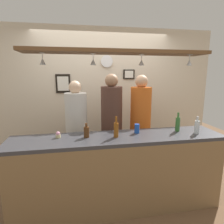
{
  "coord_description": "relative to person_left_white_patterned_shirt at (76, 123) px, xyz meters",
  "views": [
    {
      "loc": [
        -0.51,
        -2.62,
        1.77
      ],
      "look_at": [
        0.0,
        0.1,
        1.21
      ],
      "focal_mm": 31.05,
      "sensor_mm": 36.0,
      "label": 1
    }
  ],
  "objects": [
    {
      "name": "ground_plane",
      "position": [
        0.52,
        -0.38,
        -1.0
      ],
      "size": [
        8.0,
        8.0,
        0.0
      ],
      "primitive_type": "plane",
      "color": "brown"
    },
    {
      "name": "back_wall",
      "position": [
        0.52,
        0.72,
        0.3
      ],
      "size": [
        4.4,
        0.06,
        2.6
      ],
      "primitive_type": "cube",
      "color": "beige",
      "rests_on": "ground_plane"
    },
    {
      "name": "bar_counter",
      "position": [
        0.52,
        -0.88,
        -0.33
      ],
      "size": [
        2.7,
        0.55,
        0.98
      ],
      "color": "#38383D",
      "rests_on": "ground_plane"
    },
    {
      "name": "overhead_glass_rack",
      "position": [
        0.52,
        -0.68,
        1.01
      ],
      "size": [
        2.2,
        0.36,
        0.04
      ],
      "primitive_type": "cube",
      "color": "brown"
    },
    {
      "name": "hanging_wineglass_far_left",
      "position": [
        -0.35,
        -0.65,
        0.9
      ],
      "size": [
        0.07,
        0.07,
        0.13
      ],
      "color": "silver",
      "rests_on": "overhead_glass_rack"
    },
    {
      "name": "hanging_wineglass_left",
      "position": [
        0.22,
        -0.67,
        0.9
      ],
      "size": [
        0.07,
        0.07,
        0.13
      ],
      "color": "silver",
      "rests_on": "overhead_glass_rack"
    },
    {
      "name": "hanging_wineglass_center_left",
      "position": [
        0.81,
        -0.68,
        0.9
      ],
      "size": [
        0.07,
        0.07,
        0.13
      ],
      "color": "silver",
      "rests_on": "overhead_glass_rack"
    },
    {
      "name": "hanging_wineglass_center",
      "position": [
        1.41,
        -0.74,
        0.9
      ],
      "size": [
        0.07,
        0.07,
        0.13
      ],
      "color": "silver",
      "rests_on": "overhead_glass_rack"
    },
    {
      "name": "person_left_white_patterned_shirt",
      "position": [
        0.0,
        0.0,
        0.0
      ],
      "size": [
        0.34,
        0.34,
        1.65
      ],
      "color": "#2D334C",
      "rests_on": "ground_plane"
    },
    {
      "name": "person_middle_brown_shirt",
      "position": [
        0.56,
        0.0,
        0.07
      ],
      "size": [
        0.34,
        0.34,
        1.76
      ],
      "color": "#2D334C",
      "rests_on": "ground_plane"
    },
    {
      "name": "person_right_orange_shirt",
      "position": [
        1.05,
        0.0,
        0.05
      ],
      "size": [
        0.34,
        0.34,
        1.74
      ],
      "color": "#2D334C",
      "rests_on": "ground_plane"
    },
    {
      "name": "bottle_beer_amber_tall",
      "position": [
        0.48,
        -0.75,
        0.09
      ],
      "size": [
        0.06,
        0.06,
        0.26
      ],
      "color": "brown",
      "rests_on": "bar_counter"
    },
    {
      "name": "bottle_soda_clear",
      "position": [
        1.55,
        -0.8,
        0.08
      ],
      "size": [
        0.06,
        0.06,
        0.23
      ],
      "color": "silver",
      "rests_on": "bar_counter"
    },
    {
      "name": "bottle_beer_brown_stubby",
      "position": [
        0.12,
        -0.69,
        0.06
      ],
      "size": [
        0.07,
        0.07,
        0.18
      ],
      "color": "#512D14",
      "rests_on": "bar_counter"
    },
    {
      "name": "bottle_beer_green_import",
      "position": [
        1.36,
        -0.66,
        0.09
      ],
      "size": [
        0.06,
        0.06,
        0.26
      ],
      "color": "#336B2D",
      "rests_on": "bar_counter"
    },
    {
      "name": "drink_can",
      "position": [
        0.79,
        -0.64,
        0.05
      ],
      "size": [
        0.07,
        0.07,
        0.12
      ],
      "primitive_type": "cylinder",
      "color": "#1E4CB2",
      "rests_on": "bar_counter"
    },
    {
      "name": "cupcake",
      "position": [
        -0.23,
        -0.64,
        0.02
      ],
      "size": [
        0.06,
        0.06,
        0.08
      ],
      "color": "beige",
      "rests_on": "bar_counter"
    },
    {
      "name": "picture_frame_caricature",
      "position": [
        -0.22,
        0.68,
        0.58
      ],
      "size": [
        0.26,
        0.02,
        0.34
      ],
      "color": "black",
      "rests_on": "back_wall"
    },
    {
      "name": "picture_frame_upper_small",
      "position": [
        1.03,
        0.68,
        0.75
      ],
      "size": [
        0.22,
        0.02,
        0.18
      ],
      "color": "black",
      "rests_on": "back_wall"
    },
    {
      "name": "wall_clock",
      "position": [
        0.59,
        0.67,
        0.98
      ],
      "size": [
        0.22,
        0.03,
        0.22
      ],
      "primitive_type": "cylinder",
      "rotation": [
        1.57,
        0.0,
        0.0
      ],
      "color": "white",
      "rests_on": "back_wall"
    }
  ]
}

